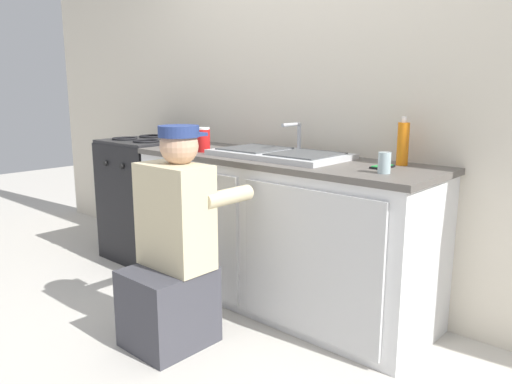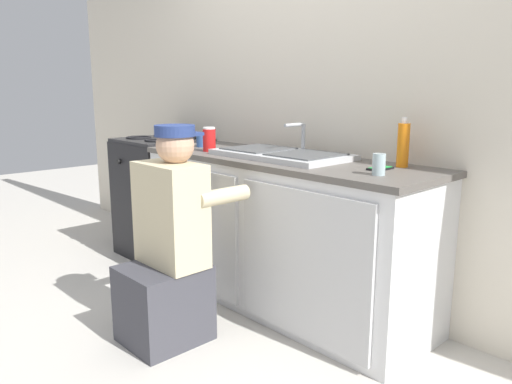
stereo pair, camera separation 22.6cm
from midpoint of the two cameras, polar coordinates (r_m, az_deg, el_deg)
The scene contains 12 objects.
ground_plane at distance 2.95m, azimuth 0.80°, elevation -13.97°, with size 12.00×12.00×0.00m, color beige.
back_wall at distance 3.14m, azimuth 9.60°, elevation 11.07°, with size 6.00×0.10×2.50m, color beige.
counter_cabinet at distance 2.99m, azimuth 4.85°, elevation -4.83°, with size 1.87×0.62×0.86m.
countertop at distance 2.90m, azimuth 5.13°, elevation 3.66°, with size 1.91×0.62×0.03m, color #5B5651.
sink_double_basin at distance 2.90m, azimuth 5.17°, elevation 4.37°, with size 0.80×0.44×0.19m.
stove_range at distance 3.91m, azimuth -8.86°, elevation -0.52°, with size 0.59×0.62×0.92m.
plumber_person at distance 2.57m, azimuth -7.44°, elevation -6.98°, with size 0.42×0.61×1.10m.
soda_cup_red at distance 3.15m, azimuth -3.31°, elevation 6.02°, with size 0.08×0.08×0.15m.
coffee_mug at distance 3.40m, azimuth -4.23°, elevation 5.97°, with size 0.13×0.08×0.09m.
water_glass at distance 2.38m, azimuth 16.55°, elevation 3.03°, with size 0.06×0.06×0.10m.
soap_bottle_orange at distance 2.65m, azimuth 18.86°, elevation 5.13°, with size 0.06×0.06×0.25m.
cell_phone at distance 2.55m, azimuth 16.50°, elevation 2.59°, with size 0.07×0.14×0.01m.
Camera 2 is at (1.99, -1.77, 1.28)m, focal length 35.00 mm.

